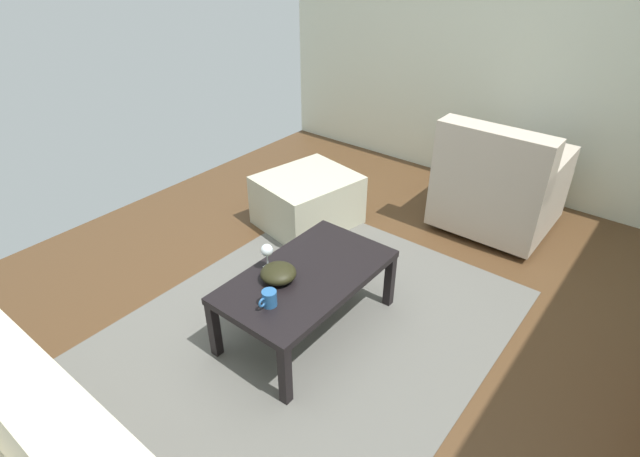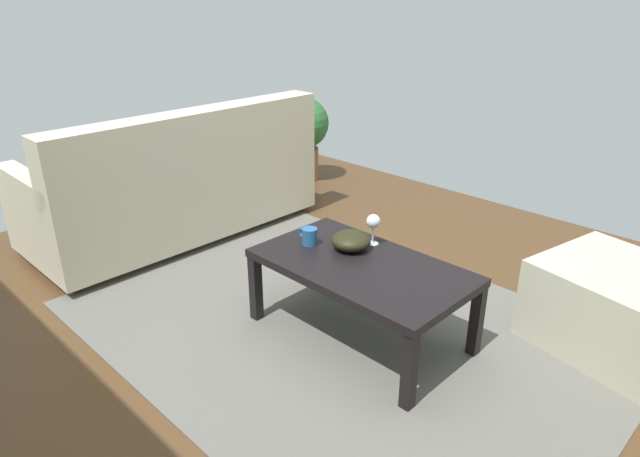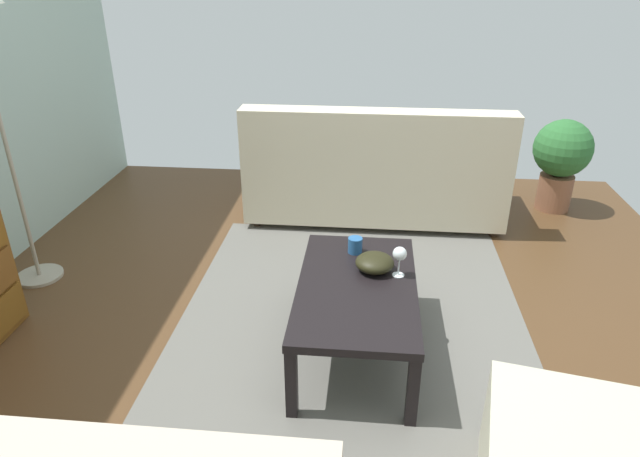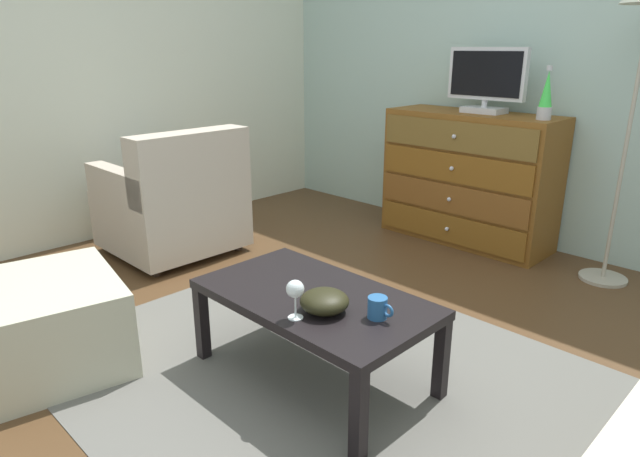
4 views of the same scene
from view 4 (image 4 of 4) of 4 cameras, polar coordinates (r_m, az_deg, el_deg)
name	(u,v)px [view 4 (image 4 of 4)]	position (r m, az deg, el deg)	size (l,w,h in m)	color
ground_plane	(336,354)	(2.71, 1.63, -12.89)	(5.37, 4.76, 0.05)	#4F351E
wall_accent_rear	(556,62)	(4.15, 23.33, 15.65)	(5.37, 0.12, 2.57)	#A2BCB2
wall_plain_left	(85,61)	(4.37, -23.29, 15.72)	(0.12, 4.76, 2.57)	silver
area_rug	(338,383)	(2.46, 1.85, -15.75)	(2.60, 1.90, 0.01)	#605F59
dresser	(468,178)	(4.14, 15.20, 5.06)	(1.22, 0.49, 0.94)	brown
tv	(486,80)	(4.04, 16.94, 14.61)	(0.56, 0.18, 0.44)	silver
lava_lamp	(546,96)	(3.78, 22.49, 12.62)	(0.09, 0.09, 0.33)	#B7B7BC
coffee_table	(314,304)	(2.33, -0.61, -7.87)	(1.01, 0.57, 0.40)	black
wine_glass	(295,290)	(2.07, -2.60, -6.45)	(0.07, 0.07, 0.16)	silver
mug	(378,308)	(2.12, 6.06, -8.20)	(0.11, 0.08, 0.08)	#275B96
bowl_decorative	(324,301)	(2.15, 0.47, -7.58)	(0.19, 0.19, 0.09)	black
armchair	(174,203)	(3.89, -14.94, 2.56)	(0.80, 0.80, 0.88)	#332319
ottoman	(48,324)	(2.78, -26.43, -8.87)	(0.70, 0.60, 0.40)	#B9B79D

